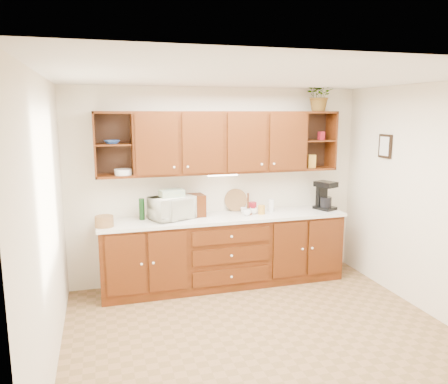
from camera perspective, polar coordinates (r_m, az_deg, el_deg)
floor at (r=4.77m, az=5.13°, el=-18.19°), size 4.00×4.00×0.00m
ceiling at (r=4.20m, az=5.72°, el=14.74°), size 4.00×4.00×0.00m
back_wall at (r=5.93m, az=-0.75°, el=0.90°), size 4.00×0.00×4.00m
left_wall at (r=4.04m, az=-22.12°, el=-4.38°), size 0.00×3.50×3.50m
right_wall at (r=5.35m, az=25.78°, el=-1.18°), size 0.00×3.50×3.50m
base_cabinets at (r=5.85m, az=0.05°, el=-7.80°), size 3.20×0.60×0.90m
countertop at (r=5.72m, az=0.08°, el=-3.35°), size 3.24×0.64×0.04m
upper_cabinets at (r=5.71m, az=-0.24°, el=6.53°), size 3.20×0.33×0.80m
undercabinet_light at (r=5.70m, az=-0.18°, el=2.25°), size 0.40×0.05×0.02m
framed_picture at (r=5.96m, az=20.32°, el=5.64°), size 0.03×0.24×0.30m
wicker_basket at (r=5.36m, az=-15.37°, el=-3.72°), size 0.27×0.27×0.13m
microwave at (r=5.57m, az=-6.82°, el=-2.06°), size 0.62×0.54×0.29m
towel_stack at (r=5.53m, az=-6.86°, el=-0.15°), size 0.32×0.25×0.09m
wine_bottle at (r=5.59m, az=-10.70°, el=-2.20°), size 0.08×0.08×0.27m
woven_tray at (r=6.01m, az=1.55°, el=-2.40°), size 0.32×0.17×0.31m
bread_box at (r=5.68m, az=-4.65°, el=-1.80°), size 0.42×0.28×0.28m
mug_tree at (r=5.81m, az=3.14°, el=-2.50°), size 0.22×0.24×0.29m
canister_red at (r=5.90m, az=3.77°, el=-2.02°), size 0.14×0.14×0.14m
canister_white at (r=5.99m, az=6.18°, el=-1.75°), size 0.09×0.09×0.17m
canister_yellow at (r=5.83m, az=4.92°, el=-2.32°), size 0.11×0.11×0.12m
coffee_maker at (r=6.24m, az=12.99°, el=-0.49°), size 0.30×0.34×0.39m
bowl_stack at (r=5.48m, az=-14.43°, el=6.34°), size 0.23×0.23×0.04m
plate_stack at (r=5.50m, az=-13.00°, el=2.57°), size 0.27×0.27×0.07m
pantry_box_yellow at (r=6.17m, az=11.37°, el=3.97°), size 0.11×0.10×0.18m
pantry_box_red at (r=6.23m, az=12.59°, el=7.19°), size 0.08×0.08×0.11m
potted_plant at (r=6.17m, az=12.46°, el=12.24°), size 0.49×0.46×0.42m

